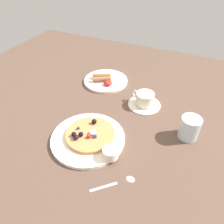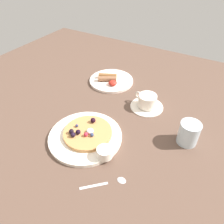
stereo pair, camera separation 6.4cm
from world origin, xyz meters
TOP-DOWN VIEW (x-y plane):
  - ground_plane at (0.00, 0.00)cm, footprint 180.51×151.84cm
  - pancake_plate at (-2.22, -15.22)cm, footprint 27.15×27.15cm
  - pancake_with_berries at (-1.85, -14.32)cm, footprint 18.03×18.03cm
  - syrup_ramekin at (9.07, -19.71)cm, footprint 5.31×5.31cm
  - breakfast_plate at (-14.06, 23.79)cm, footprint 22.28×22.28cm
  - fried_breakfast at (-15.25, 22.51)cm, footprint 12.77×9.44cm
  - coffee_saucer at (10.07, 13.49)cm, footprint 14.37×14.37cm
  - coffee_cup at (9.91, 13.53)cm, footprint 10.62×7.86cm
  - teaspoon at (15.73, -26.35)cm, footprint 11.16×10.25cm
  - water_glass at (30.70, 1.92)cm, footprint 7.30×7.30cm

SIDE VIEW (x-z plane):
  - ground_plane at x=0.00cm, z-range -3.00..0.00cm
  - teaspoon at x=15.73cm, z-range -0.05..0.55cm
  - coffee_saucer at x=10.07cm, z-range 0.00..0.82cm
  - breakfast_plate at x=-14.06cm, z-range 0.00..1.22cm
  - pancake_plate at x=-2.22cm, z-range 0.00..1.34cm
  - pancake_with_berries at x=-1.85cm, z-range 0.50..3.81cm
  - fried_breakfast at x=-15.25cm, z-range 0.96..3.71cm
  - syrup_ramekin at x=9.07cm, z-range 1.39..4.79cm
  - coffee_cup at x=9.91cm, z-range 0.92..6.25cm
  - water_glass at x=30.70cm, z-range 0.00..8.70cm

